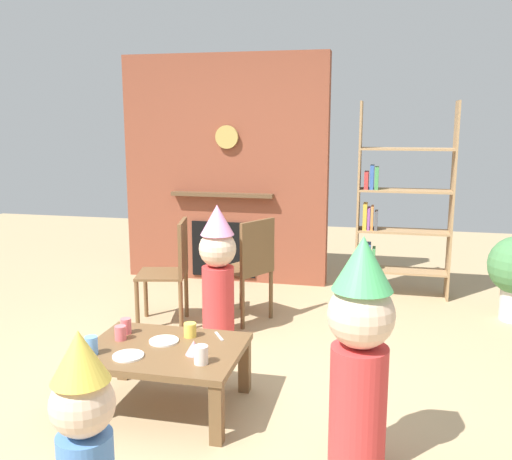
% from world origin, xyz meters
% --- Properties ---
extents(ground_plane, '(12.00, 12.00, 0.00)m').
position_xyz_m(ground_plane, '(0.00, 0.00, 0.00)').
color(ground_plane, tan).
extents(brick_fireplace_feature, '(2.20, 0.28, 2.40)m').
position_xyz_m(brick_fireplace_feature, '(-0.68, 2.60, 1.19)').
color(brick_fireplace_feature, brown).
rests_on(brick_fireplace_feature, ground_plane).
extents(bookshelf, '(0.90, 0.28, 1.90)m').
position_xyz_m(bookshelf, '(1.10, 2.40, 0.87)').
color(bookshelf, '#9E7A51').
rests_on(bookshelf, ground_plane).
extents(coffee_table, '(0.93, 0.71, 0.38)m').
position_xyz_m(coffee_table, '(-0.27, -0.26, 0.32)').
color(coffee_table, brown).
rests_on(coffee_table, ground_plane).
extents(paper_cup_near_left, '(0.08, 0.08, 0.09)m').
position_xyz_m(paper_cup_near_left, '(-0.17, -0.06, 0.43)').
color(paper_cup_near_left, '#F2CC4C').
rests_on(paper_cup_near_left, coffee_table).
extents(paper_cup_near_right, '(0.07, 0.07, 0.10)m').
position_xyz_m(paper_cup_near_right, '(-0.59, -0.10, 0.43)').
color(paper_cup_near_right, '#E5666B').
rests_on(paper_cup_near_right, coffee_table).
extents(paper_cup_center, '(0.08, 0.08, 0.10)m').
position_xyz_m(paper_cup_center, '(0.02, -0.43, 0.44)').
color(paper_cup_center, silver).
rests_on(paper_cup_center, coffee_table).
extents(paper_cup_far_left, '(0.07, 0.07, 0.11)m').
position_xyz_m(paper_cup_far_left, '(-0.64, -0.45, 0.44)').
color(paper_cup_far_left, '#669EE0').
rests_on(paper_cup_far_left, coffee_table).
extents(paper_cup_far_right, '(0.07, 0.07, 0.09)m').
position_xyz_m(paper_cup_far_right, '(-0.57, -0.20, 0.43)').
color(paper_cup_far_right, '#E5666B').
rests_on(paper_cup_far_right, coffee_table).
extents(paper_plate_front, '(0.18, 0.18, 0.01)m').
position_xyz_m(paper_plate_front, '(-0.30, -0.18, 0.39)').
color(paper_plate_front, white).
rests_on(paper_plate_front, coffee_table).
extents(paper_plate_rear, '(0.18, 0.18, 0.01)m').
position_xyz_m(paper_plate_rear, '(-0.41, -0.43, 0.39)').
color(paper_plate_rear, white).
rests_on(paper_plate_rear, coffee_table).
extents(birthday_cake_slice, '(0.10, 0.10, 0.09)m').
position_xyz_m(birthday_cake_slice, '(-0.06, -0.32, 0.43)').
color(birthday_cake_slice, pink).
rests_on(birthday_cake_slice, coffee_table).
extents(table_fork, '(0.09, 0.13, 0.01)m').
position_xyz_m(table_fork, '(0.01, -0.02, 0.39)').
color(table_fork, silver).
rests_on(table_fork, coffee_table).
extents(child_with_cone_hat, '(0.26, 0.26, 0.93)m').
position_xyz_m(child_with_cone_hat, '(-0.14, -1.42, 0.49)').
color(child_with_cone_hat, '#4C7FC6').
rests_on(child_with_cone_hat, ground_plane).
extents(child_in_pink, '(0.33, 0.33, 1.19)m').
position_xyz_m(child_in_pink, '(0.90, -0.61, 0.63)').
color(child_in_pink, '#D13838').
rests_on(child_in_pink, ground_plane).
extents(child_by_the_chairs, '(0.30, 0.30, 1.07)m').
position_xyz_m(child_by_the_chairs, '(-0.28, 0.94, 0.57)').
color(child_by_the_chairs, '#D13838').
rests_on(child_by_the_chairs, ground_plane).
extents(dining_chair_left, '(0.48, 0.48, 0.90)m').
position_xyz_m(dining_chair_left, '(-0.74, 1.12, 0.51)').
color(dining_chair_left, brown).
rests_on(dining_chair_left, ground_plane).
extents(dining_chair_middle, '(0.55, 0.55, 0.90)m').
position_xyz_m(dining_chair_middle, '(-0.12, 1.33, 0.51)').
color(dining_chair_middle, brown).
rests_on(dining_chair_middle, ground_plane).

